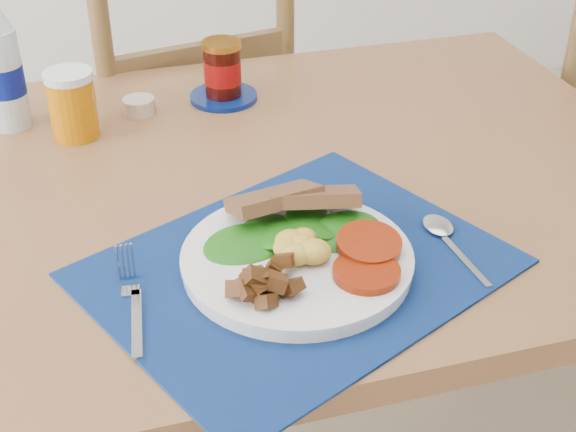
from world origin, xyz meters
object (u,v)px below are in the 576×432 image
object	(u,v)px
breakfast_plate	(294,256)
jam_on_saucer	(223,74)
juice_glass	(73,106)
chair_far	(184,104)
water_bottle	(2,71)

from	to	relation	value
breakfast_plate	jam_on_saucer	distance (m)	0.52
juice_glass	jam_on_saucer	size ratio (longest dim) A/B	0.88
chair_far	water_bottle	distance (m)	0.53
water_bottle	juice_glass	size ratio (longest dim) A/B	2.11
water_bottle	juice_glass	bearing A→B (deg)	-34.08
breakfast_plate	water_bottle	size ratio (longest dim) A/B	1.29
chair_far	breakfast_plate	distance (m)	0.87
chair_far	juice_glass	distance (m)	0.51
chair_far	juice_glass	size ratio (longest dim) A/B	11.36
water_bottle	juice_glass	world-z (taller)	water_bottle
chair_far	juice_glass	bearing A→B (deg)	48.60
water_bottle	juice_glass	xyz separation A→B (m)	(0.10, -0.07, -0.04)
breakfast_plate	water_bottle	bearing A→B (deg)	121.22
juice_glass	jam_on_saucer	xyz separation A→B (m)	(0.26, 0.07, -0.00)
chair_far	jam_on_saucer	size ratio (longest dim) A/B	9.97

